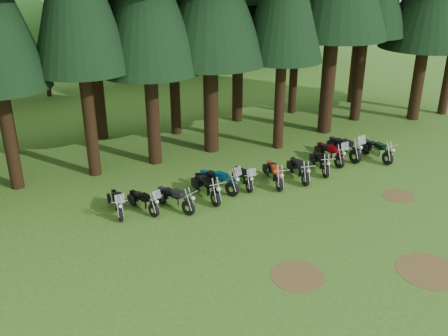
{
  "coord_description": "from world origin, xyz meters",
  "views": [
    {
      "loc": [
        -11.98,
        -12.6,
        9.81
      ],
      "look_at": [
        -1.73,
        5.0,
        1.0
      ],
      "focal_mm": 40.0,
      "sensor_mm": 36.0,
      "label": 1
    }
  ],
  "objects_px": {
    "motorcycle_5": "(244,178)",
    "motorcycle_9": "(330,154)",
    "motorcycle_0": "(117,204)",
    "motorcycle_2": "(175,199)",
    "motorcycle_6": "(274,174)",
    "motorcycle_1": "(144,202)",
    "motorcycle_3": "(207,188)",
    "motorcycle_7": "(299,170)",
    "motorcycle_11": "(377,151)",
    "motorcycle_10": "(344,148)",
    "motorcycle_4": "(218,181)",
    "motorcycle_8": "(321,163)"
  },
  "relations": [
    {
      "from": "motorcycle_0",
      "to": "motorcycle_2",
      "type": "relative_size",
      "value": 0.97
    },
    {
      "from": "motorcycle_3",
      "to": "motorcycle_11",
      "type": "height_order",
      "value": "motorcycle_3"
    },
    {
      "from": "motorcycle_6",
      "to": "motorcycle_11",
      "type": "distance_m",
      "value": 6.28
    },
    {
      "from": "motorcycle_4",
      "to": "motorcycle_10",
      "type": "distance_m",
      "value": 7.58
    },
    {
      "from": "motorcycle_0",
      "to": "motorcycle_9",
      "type": "distance_m",
      "value": 11.09
    },
    {
      "from": "motorcycle_2",
      "to": "motorcycle_9",
      "type": "xyz_separation_m",
      "value": [
        8.91,
        0.62,
        0.03
      ]
    },
    {
      "from": "motorcycle_2",
      "to": "motorcycle_7",
      "type": "xyz_separation_m",
      "value": [
        6.32,
        -0.18,
        -0.0
      ]
    },
    {
      "from": "motorcycle_0",
      "to": "motorcycle_1",
      "type": "distance_m",
      "value": 1.07
    },
    {
      "from": "motorcycle_3",
      "to": "motorcycle_2",
      "type": "bearing_deg",
      "value": -169.72
    },
    {
      "from": "motorcycle_1",
      "to": "motorcycle_11",
      "type": "height_order",
      "value": "motorcycle_1"
    },
    {
      "from": "motorcycle_1",
      "to": "motorcycle_5",
      "type": "distance_m",
      "value": 4.82
    },
    {
      "from": "motorcycle_5",
      "to": "motorcycle_9",
      "type": "bearing_deg",
      "value": 11.84
    },
    {
      "from": "motorcycle_0",
      "to": "motorcycle_3",
      "type": "xyz_separation_m",
      "value": [
        3.8,
        -0.64,
        0.06
      ]
    },
    {
      "from": "motorcycle_4",
      "to": "motorcycle_8",
      "type": "distance_m",
      "value": 5.42
    },
    {
      "from": "motorcycle_4",
      "to": "motorcycle_6",
      "type": "relative_size",
      "value": 1.03
    },
    {
      "from": "motorcycle_6",
      "to": "motorcycle_10",
      "type": "relative_size",
      "value": 0.88
    },
    {
      "from": "motorcycle_0",
      "to": "motorcycle_1",
      "type": "relative_size",
      "value": 1.03
    },
    {
      "from": "motorcycle_0",
      "to": "motorcycle_1",
      "type": "xyz_separation_m",
      "value": [
        1.0,
        -0.38,
        -0.01
      ]
    },
    {
      "from": "motorcycle_6",
      "to": "motorcycle_9",
      "type": "height_order",
      "value": "motorcycle_9"
    },
    {
      "from": "motorcycle_9",
      "to": "motorcycle_6",
      "type": "bearing_deg",
      "value": -166.91
    },
    {
      "from": "motorcycle_2",
      "to": "motorcycle_5",
      "type": "height_order",
      "value": "motorcycle_5"
    },
    {
      "from": "motorcycle_2",
      "to": "motorcycle_1",
      "type": "bearing_deg",
      "value": 138.34
    },
    {
      "from": "motorcycle_4",
      "to": "motorcycle_5",
      "type": "bearing_deg",
      "value": -27.6
    },
    {
      "from": "motorcycle_5",
      "to": "motorcycle_1",
      "type": "bearing_deg",
      "value": -170.69
    },
    {
      "from": "motorcycle_4",
      "to": "motorcycle_7",
      "type": "height_order",
      "value": "motorcycle_4"
    },
    {
      "from": "motorcycle_6",
      "to": "motorcycle_8",
      "type": "distance_m",
      "value": 2.77
    },
    {
      "from": "motorcycle_0",
      "to": "motorcycle_4",
      "type": "relative_size",
      "value": 0.91
    },
    {
      "from": "motorcycle_3",
      "to": "motorcycle_6",
      "type": "relative_size",
      "value": 1.08
    },
    {
      "from": "motorcycle_4",
      "to": "motorcycle_7",
      "type": "distance_m",
      "value": 4.01
    },
    {
      "from": "motorcycle_0",
      "to": "motorcycle_3",
      "type": "relative_size",
      "value": 0.87
    },
    {
      "from": "motorcycle_2",
      "to": "motorcycle_8",
      "type": "distance_m",
      "value": 7.78
    },
    {
      "from": "motorcycle_11",
      "to": "motorcycle_9",
      "type": "bearing_deg",
      "value": 163.73
    },
    {
      "from": "motorcycle_11",
      "to": "motorcycle_4",
      "type": "bearing_deg",
      "value": 178.75
    },
    {
      "from": "motorcycle_1",
      "to": "motorcycle_6",
      "type": "relative_size",
      "value": 0.91
    },
    {
      "from": "motorcycle_2",
      "to": "motorcycle_11",
      "type": "height_order",
      "value": "motorcycle_11"
    },
    {
      "from": "motorcycle_3",
      "to": "motorcycle_9",
      "type": "distance_m",
      "value": 7.3
    },
    {
      "from": "motorcycle_2",
      "to": "motorcycle_9",
      "type": "bearing_deg",
      "value": -15.37
    },
    {
      "from": "motorcycle_0",
      "to": "motorcycle_8",
      "type": "relative_size",
      "value": 1.0
    },
    {
      "from": "motorcycle_8",
      "to": "motorcycle_9",
      "type": "height_order",
      "value": "motorcycle_9"
    },
    {
      "from": "motorcycle_8",
      "to": "motorcycle_10",
      "type": "relative_size",
      "value": 0.82
    },
    {
      "from": "motorcycle_9",
      "to": "motorcycle_7",
      "type": "bearing_deg",
      "value": -158.86
    },
    {
      "from": "motorcycle_0",
      "to": "motorcycle_10",
      "type": "relative_size",
      "value": 0.82
    },
    {
      "from": "motorcycle_1",
      "to": "motorcycle_9",
      "type": "bearing_deg",
      "value": -13.95
    },
    {
      "from": "motorcycle_10",
      "to": "motorcycle_2",
      "type": "bearing_deg",
      "value": -175.5
    },
    {
      "from": "motorcycle_11",
      "to": "motorcycle_2",
      "type": "bearing_deg",
      "value": -177.2
    },
    {
      "from": "motorcycle_4",
      "to": "motorcycle_7",
      "type": "relative_size",
      "value": 1.05
    },
    {
      "from": "motorcycle_1",
      "to": "motorcycle_9",
      "type": "distance_m",
      "value": 10.1
    },
    {
      "from": "motorcycle_0",
      "to": "motorcycle_4",
      "type": "xyz_separation_m",
      "value": [
        4.57,
        -0.29,
        0.06
      ]
    },
    {
      "from": "motorcycle_3",
      "to": "motorcycle_6",
      "type": "bearing_deg",
      "value": -1.58
    },
    {
      "from": "motorcycle_0",
      "to": "motorcycle_5",
      "type": "relative_size",
      "value": 1.03
    }
  ]
}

